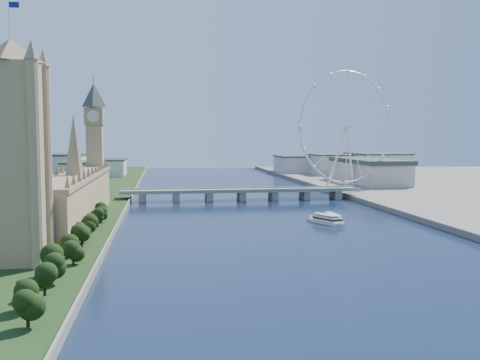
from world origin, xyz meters
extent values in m
plane|color=#192C48|center=(0.00, 0.00, 0.00)|extent=(2000.00, 2000.00, 0.00)
cube|color=tan|center=(-135.00, 55.00, 46.00)|extent=(22.00, 22.00, 86.00)
pyramid|color=#937A59|center=(-135.00, 55.00, 99.00)|extent=(28.16, 28.16, 10.00)
cylinder|color=silver|center=(-135.00, 55.00, 107.00)|extent=(0.50, 0.50, 16.00)
cube|color=navy|center=(-132.80, 55.00, 113.00)|extent=(4.00, 0.16, 2.40)
cube|color=tan|center=(-128.00, 170.00, 17.00)|extent=(24.00, 200.00, 28.00)
cone|color=#937A59|center=(-128.00, 170.00, 53.00)|extent=(12.00, 12.00, 40.00)
cube|color=tan|center=(-128.00, 278.00, 43.00)|extent=(13.00, 13.00, 80.00)
cube|color=#937A59|center=(-128.00, 278.00, 75.00)|extent=(15.00, 15.00, 14.00)
pyramid|color=#2D3833|center=(-128.00, 278.00, 103.00)|extent=(20.02, 20.02, 20.00)
cube|color=gray|center=(0.00, 300.00, 8.50)|extent=(220.00, 22.00, 2.00)
cube|color=gray|center=(-90.00, 300.00, 3.75)|extent=(6.00, 20.00, 7.50)
cube|color=gray|center=(-60.00, 300.00, 3.75)|extent=(6.00, 20.00, 7.50)
cube|color=gray|center=(-30.00, 300.00, 3.75)|extent=(6.00, 20.00, 7.50)
cube|color=gray|center=(0.00, 300.00, 3.75)|extent=(6.00, 20.00, 7.50)
cube|color=gray|center=(30.00, 300.00, 3.75)|extent=(6.00, 20.00, 7.50)
cube|color=gray|center=(60.00, 300.00, 3.75)|extent=(6.00, 20.00, 7.50)
cube|color=gray|center=(90.00, 300.00, 3.75)|extent=(6.00, 20.00, 7.50)
torus|color=silver|center=(120.00, 355.00, 68.00)|extent=(113.60, 39.12, 118.60)
cylinder|color=silver|center=(120.00, 355.00, 68.00)|extent=(7.25, 6.61, 6.00)
cube|color=gray|center=(117.00, 365.00, 4.00)|extent=(14.00, 10.00, 2.00)
cube|color=beige|center=(-160.00, 430.00, 16.00)|extent=(40.00, 60.00, 26.00)
cube|color=beige|center=(-200.00, 520.00, 19.00)|extent=(60.00, 80.00, 32.00)
cube|color=beige|center=(-150.00, 600.00, 14.00)|extent=(50.00, 70.00, 22.00)
cube|color=beige|center=(180.00, 580.00, 17.00)|extent=(60.00, 60.00, 28.00)
cube|color=beige|center=(240.00, 560.00, 18.00)|extent=(70.00, 90.00, 30.00)
cube|color=beige|center=(140.00, 640.00, 15.00)|extent=(60.00, 80.00, 24.00)
camera|label=1|loc=(-72.12, -184.99, 57.52)|focal=40.00mm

